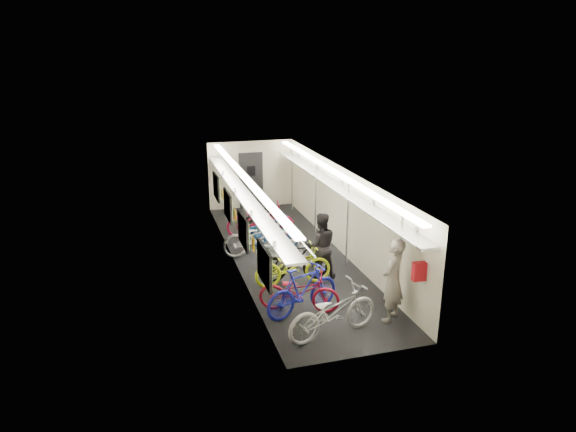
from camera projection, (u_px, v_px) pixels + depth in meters
train_car_shell at (270, 193)px, 14.10m from camera, size 10.00×10.00×10.00m
bicycle_0 at (333, 312)px, 10.00m from camera, size 2.11×1.14×1.05m
bicycle_1 at (303, 290)px, 10.84m from camera, size 1.89×1.09×1.09m
bicycle_2 at (299, 291)px, 10.99m from camera, size 1.85×1.25×0.92m
bicycle_3 at (295, 261)px, 12.45m from camera, size 1.76×0.60×1.04m
bicycle_4 at (293, 266)px, 12.23m from camera, size 1.88×0.66×0.99m
bicycle_5 at (285, 251)px, 13.22m from camera, size 1.63×1.03×0.95m
bicycle_6 at (259, 237)px, 14.01m from camera, size 2.04×0.78×1.06m
bicycle_7 at (273, 230)px, 14.68m from camera, size 1.67×0.87×0.97m
bicycle_8 at (260, 220)px, 15.42m from camera, size 2.13×1.05×1.07m
bicycle_9 at (262, 218)px, 15.86m from camera, size 1.62×0.86×0.93m
passenger_near at (393, 280)px, 10.50m from camera, size 0.78×0.75×1.80m
passenger_mid at (320, 246)px, 12.54m from camera, size 0.89×0.73×1.67m
backpack at (419, 271)px, 9.98m from camera, size 0.27×0.15×0.38m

